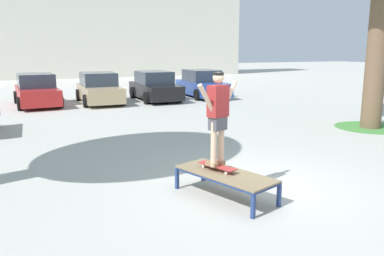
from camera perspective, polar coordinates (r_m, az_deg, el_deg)
name	(u,v)px	position (r m, az deg, el deg)	size (l,w,h in m)	color
ground_plane	(252,186)	(7.81, 8.77, -8.39)	(120.00, 120.00, 0.00)	#B7B5AD
skate_box	(225,175)	(7.06, 4.88, -6.91)	(1.35, 2.04, 0.46)	navy
skateboard	(217,166)	(7.15, 3.71, -5.61)	(0.47, 0.82, 0.09)	#B23333
skater	(218,112)	(6.93, 3.81, 2.28)	(0.96, 0.43, 1.69)	beige
grass_patch_near_right	(370,127)	(14.65, 24.62, 0.08)	(2.33, 2.33, 0.01)	#47893D
car_red	(37,91)	(19.90, -21.79, 5.07)	(2.11, 4.30, 1.50)	red
car_tan	(99,89)	(19.92, -13.45, 5.58)	(1.94, 4.21, 1.50)	tan
car_black	(155,87)	(20.55, -5.48, 6.01)	(1.92, 4.20, 1.50)	black
car_blue	(202,85)	(21.86, 1.50, 6.39)	(2.01, 4.24, 1.50)	#28479E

